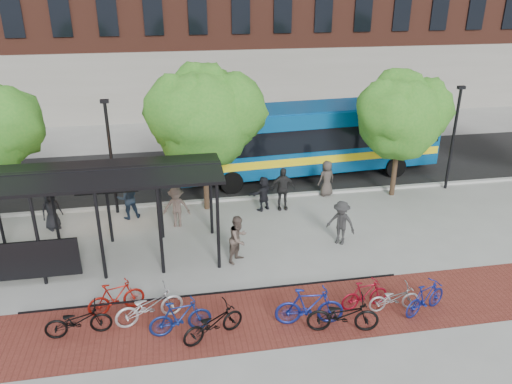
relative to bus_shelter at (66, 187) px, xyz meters
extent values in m
plane|color=#9E9E99|center=(8.13, 0.48, -3.00)|extent=(160.00, 160.00, 0.00)
cube|color=black|center=(8.13, 8.48, -2.99)|extent=(160.00, 8.00, 0.01)
cube|color=#B7B7B2|center=(8.13, 4.48, -2.94)|extent=(160.00, 0.25, 0.12)
cube|color=maroon|center=(6.13, -4.52, -3.00)|extent=(24.00, 3.00, 0.01)
cube|color=black|center=(4.83, -3.62, -3.00)|extent=(12.00, 0.05, 0.95)
cylinder|color=black|center=(-0.87, -1.37, -1.35)|extent=(0.12, 0.12, 3.30)
cylinder|color=black|center=(-0.87, 1.33, -1.35)|extent=(0.12, 0.12, 3.30)
cylinder|color=black|center=(1.13, -1.37, -1.35)|extent=(0.12, 0.12, 3.30)
cylinder|color=black|center=(1.13, 1.33, -1.35)|extent=(0.12, 0.12, 3.30)
cylinder|color=black|center=(3.13, -1.37, -1.35)|extent=(0.12, 0.12, 3.30)
cylinder|color=black|center=(3.13, 1.33, -1.35)|extent=(0.12, 0.12, 3.30)
cylinder|color=black|center=(5.13, -1.37, -1.35)|extent=(0.12, 0.12, 3.30)
cylinder|color=black|center=(5.13, 1.33, -1.35)|extent=(0.12, 0.12, 3.30)
cube|color=black|center=(-1.87, -1.42, -2.00)|extent=(4.50, 0.08, 1.40)
cube|color=black|center=(0.13, -0.72, 0.45)|extent=(10.60, 1.65, 0.29)
cube|color=black|center=(0.13, 0.68, 0.45)|extent=(10.60, 1.65, 0.29)
cube|color=black|center=(0.13, 1.38, 0.05)|extent=(9.00, 0.10, 0.40)
cube|color=black|center=(1.13, 1.43, -0.60)|extent=(2.40, 0.12, 0.70)
cube|color=#FF7200|center=(1.13, 1.51, -0.60)|extent=(2.20, 0.02, 0.55)
sphere|color=#2E7B21|center=(-2.87, 3.98, 1.28)|extent=(3.20, 3.20, 3.20)
cylinder|color=#382619|center=(5.13, 3.78, -1.74)|extent=(0.24, 0.24, 2.52)
sphere|color=#2E7B21|center=(5.13, 3.78, 1.20)|extent=(4.20, 4.20, 4.20)
sphere|color=#2E7B21|center=(6.18, 3.98, 1.50)|extent=(3.36, 3.36, 3.36)
sphere|color=#2E7B21|center=(4.29, 3.48, 1.60)|extent=(3.15, 3.15, 3.15)
sphere|color=#2E7B21|center=(5.23, 4.18, 2.00)|extent=(2.94, 2.94, 2.94)
cylinder|color=#382619|center=(14.13, 3.78, -1.86)|extent=(0.24, 0.24, 2.27)
sphere|color=#2E7B21|center=(14.13, 3.78, 0.80)|extent=(3.80, 3.80, 3.80)
sphere|color=#2E7B21|center=(15.08, 3.98, 1.10)|extent=(3.04, 3.04, 3.04)
sphere|color=#2E7B21|center=(13.37, 3.48, 1.20)|extent=(2.85, 2.85, 2.85)
sphere|color=#2E7B21|center=(14.23, 4.18, 1.60)|extent=(2.66, 2.66, 2.66)
cylinder|color=black|center=(1.13, 4.08, -0.50)|extent=(0.14, 0.14, 5.00)
cube|color=black|center=(1.13, 4.08, 2.05)|extent=(0.35, 0.20, 0.15)
cylinder|color=black|center=(17.13, 4.08, -0.50)|extent=(0.14, 0.14, 5.00)
cube|color=black|center=(17.13, 4.08, 2.05)|extent=(0.35, 0.20, 0.15)
cube|color=#074E8E|center=(10.78, 7.16, -0.91)|extent=(13.93, 3.99, 3.15)
cube|color=black|center=(10.78, 7.16, -0.65)|extent=(13.66, 4.01, 1.15)
cube|color=yellow|center=(10.78, 7.16, -1.68)|extent=(13.80, 4.03, 0.40)
cube|color=#074E8E|center=(10.78, 7.16, 0.61)|extent=(13.64, 3.68, 0.21)
cylinder|color=black|center=(6.50, 5.34, -2.45)|extent=(1.12, 0.40, 1.10)
cylinder|color=black|center=(6.28, 8.32, -2.45)|extent=(1.12, 0.40, 1.10)
cylinder|color=black|center=(15.28, 6.00, -2.45)|extent=(1.12, 0.40, 1.10)
cylinder|color=black|center=(15.05, 8.97, -2.45)|extent=(1.12, 0.40, 1.10)
imported|color=black|center=(0.68, -4.38, -2.50)|extent=(1.95, 0.80, 1.00)
imported|color=#9C160E|center=(1.68, -3.41, -2.47)|extent=(1.84, 0.97, 1.06)
imported|color=#BBBBBE|center=(2.71, -4.08, -2.44)|extent=(2.23, 1.30, 1.11)
imported|color=navy|center=(3.62, -4.81, -2.44)|extent=(1.91, 0.78, 1.12)
imported|color=black|center=(4.54, -5.19, -2.49)|extent=(2.06, 1.42, 1.03)
imported|color=navy|center=(7.45, -5.07, -2.37)|extent=(2.15, 0.84, 1.26)
imported|color=black|center=(8.35, -5.55, -2.44)|extent=(2.24, 1.11, 1.13)
imported|color=maroon|center=(9.42, -4.58, -2.51)|extent=(1.68, 0.69, 0.98)
imported|color=#A3A3A6|center=(10.29, -4.86, -2.56)|extent=(1.66, 0.58, 0.87)
imported|color=navy|center=(11.18, -5.15, -2.47)|extent=(1.82, 1.16, 1.06)
imported|color=black|center=(-1.37, 2.91, -2.14)|extent=(1.00, 0.93, 1.72)
imported|color=#1C2C42|center=(1.70, 3.41, -2.05)|extent=(1.07, 0.92, 1.90)
imported|color=brown|center=(3.75, 2.22, -2.11)|extent=(1.25, 0.86, 1.77)
imported|color=#252525|center=(8.50, 3.14, -2.01)|extent=(1.18, 0.53, 1.98)
imported|color=black|center=(7.66, 3.19, -2.20)|extent=(1.53, 1.12, 1.60)
imported|color=#433B36|center=(10.94, 4.28, -2.13)|extent=(0.98, 0.79, 1.75)
imported|color=brown|center=(5.90, -1.02, -2.09)|extent=(1.11, 1.12, 1.82)
imported|color=#2B2B2B|center=(10.04, -0.42, -2.09)|extent=(1.32, 1.28, 1.81)
camera|label=1|loc=(3.69, -16.99, 6.67)|focal=35.00mm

